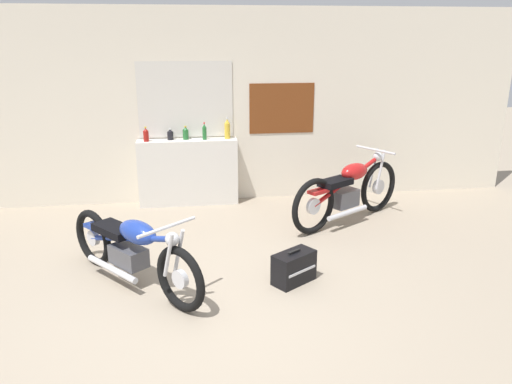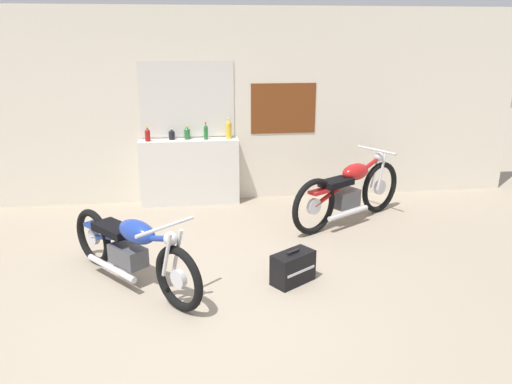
% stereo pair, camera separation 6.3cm
% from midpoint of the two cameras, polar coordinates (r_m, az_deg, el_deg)
% --- Properties ---
extents(ground_plane, '(24.00, 24.00, 0.00)m').
position_cam_midpoint_polar(ground_plane, '(4.70, -6.85, -13.50)').
color(ground_plane, gray).
extents(wall_back, '(10.00, 0.07, 2.80)m').
position_cam_midpoint_polar(wall_back, '(7.38, -7.43, 9.55)').
color(wall_back, beige).
rests_on(wall_back, ground_plane).
extents(sill_counter, '(1.44, 0.28, 0.96)m').
position_cam_midpoint_polar(sill_counter, '(7.39, -7.33, 2.28)').
color(sill_counter, silver).
rests_on(sill_counter, ground_plane).
extents(bottle_leftmost, '(0.08, 0.08, 0.21)m').
position_cam_midpoint_polar(bottle_leftmost, '(7.26, -12.05, 6.43)').
color(bottle_leftmost, maroon).
rests_on(bottle_leftmost, sill_counter).
extents(bottle_left_center, '(0.09, 0.09, 0.16)m').
position_cam_midpoint_polar(bottle_left_center, '(7.32, -9.36, 6.50)').
color(bottle_left_center, black).
rests_on(bottle_left_center, sill_counter).
extents(bottle_center, '(0.08, 0.08, 0.19)m').
position_cam_midpoint_polar(bottle_center, '(7.31, -7.63, 6.67)').
color(bottle_center, '#23662D').
rests_on(bottle_center, sill_counter).
extents(bottle_right_center, '(0.06, 0.06, 0.25)m').
position_cam_midpoint_polar(bottle_right_center, '(7.26, -5.50, 6.86)').
color(bottle_right_center, '#23662D').
rests_on(bottle_right_center, sill_counter).
extents(bottle_rightmost, '(0.08, 0.08, 0.31)m').
position_cam_midpoint_polar(bottle_rightmost, '(7.29, -2.89, 7.20)').
color(bottle_rightmost, gold).
rests_on(bottle_rightmost, sill_counter).
extents(motorcycle_blue, '(1.41, 1.62, 0.79)m').
position_cam_midpoint_polar(motorcycle_blue, '(5.10, -13.75, -6.23)').
color(motorcycle_blue, black).
rests_on(motorcycle_blue, ground_plane).
extents(motorcycle_red, '(1.77, 1.14, 0.93)m').
position_cam_midpoint_polar(motorcycle_red, '(6.71, 10.88, 0.15)').
color(motorcycle_red, black).
rests_on(motorcycle_red, ground_plane).
extents(hard_case_black, '(0.49, 0.43, 0.35)m').
position_cam_midpoint_polar(hard_case_black, '(5.12, 4.60, -8.61)').
color(hard_case_black, black).
rests_on(hard_case_black, ground_plane).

